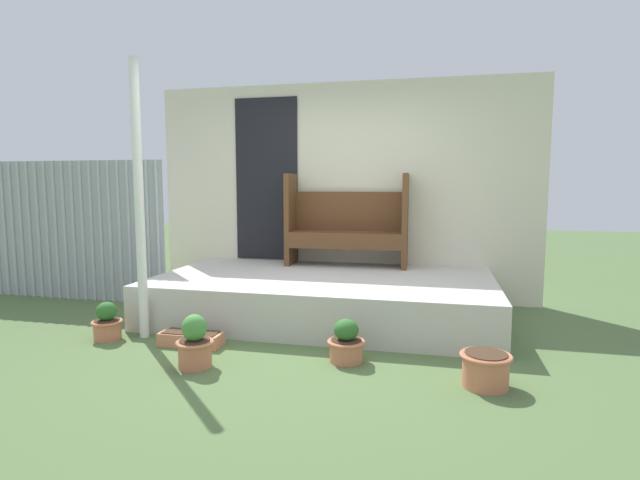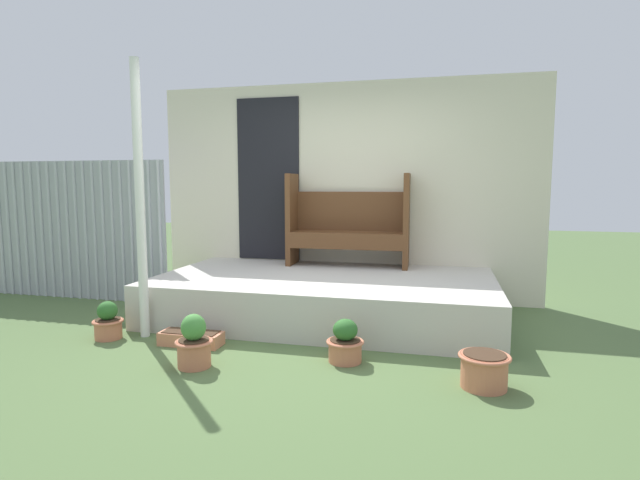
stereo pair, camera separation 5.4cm
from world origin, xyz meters
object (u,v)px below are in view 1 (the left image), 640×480
object	(u,v)px
support_post	(139,201)
flower_pot_right	(346,343)
flower_pot_far_right	(486,368)
bench	(347,222)
flower_pot_left	(107,323)
flower_pot_middle	(195,344)
planter_box_rect	(191,339)

from	to	relation	value
support_post	flower_pot_right	bearing A→B (deg)	-6.30
flower_pot_right	flower_pot_far_right	distance (m)	1.06
bench	flower_pot_left	bearing A→B (deg)	-135.60
flower_pot_middle	flower_pot_right	bearing A→B (deg)	19.23
bench	flower_pot_left	world-z (taller)	bench
flower_pot_middle	support_post	bearing A→B (deg)	143.81
support_post	planter_box_rect	xyz separation A→B (m)	(0.54, -0.13, -1.19)
flower_pot_left	planter_box_rect	xyz separation A→B (m)	(0.82, 0.01, -0.09)
bench	flower_pot_right	size ratio (longest dim) A/B	4.12
bench	planter_box_rect	bearing A→B (deg)	-120.02
bench	planter_box_rect	world-z (taller)	bench
bench	flower_pot_right	xyz separation A→B (m)	(0.35, -1.98, -0.80)
support_post	bench	size ratio (longest dim) A/B	1.76
support_post	flower_pot_right	distance (m)	2.22
bench	flower_pot_right	bearing A→B (deg)	-81.49
flower_pot_middle	flower_pot_far_right	xyz separation A→B (m)	(2.13, 0.12, -0.05)
support_post	bench	distance (m)	2.38
support_post	flower_pot_left	xyz separation A→B (m)	(-0.28, -0.15, -1.10)
flower_pot_left	flower_pot_right	xyz separation A→B (m)	(2.20, -0.07, 0.00)
bench	planter_box_rect	xyz separation A→B (m)	(-1.03, -1.90, -0.89)
bench	flower_pot_middle	world-z (taller)	bench
flower_pot_right	planter_box_rect	world-z (taller)	flower_pot_right
flower_pot_right	planter_box_rect	size ratio (longest dim) A/B	0.63
flower_pot_middle	flower_pot_far_right	world-z (taller)	flower_pot_middle
planter_box_rect	flower_pot_right	bearing A→B (deg)	-3.32
planter_box_rect	flower_pot_middle	bearing A→B (deg)	-59.18
support_post	flower_pot_middle	bearing A→B (deg)	-36.19
flower_pot_right	bench	bearing A→B (deg)	100.09
flower_pot_left	flower_pot_middle	size ratio (longest dim) A/B	0.83
flower_pot_right	planter_box_rect	distance (m)	1.39
bench	planter_box_rect	size ratio (longest dim) A/B	2.58
flower_pot_left	flower_pot_right	world-z (taller)	same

